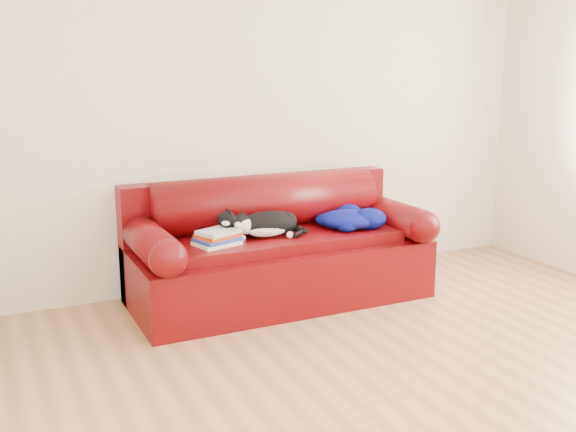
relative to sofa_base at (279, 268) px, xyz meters
The scene contains 7 objects.
ground 1.52m from the sofa_base, 82.88° to the right, with size 4.50×4.50×0.00m, color olive.
room_shell 2.08m from the sofa_base, 78.15° to the right, with size 4.52×4.02×2.61m.
sofa_base is the anchor object (origin of this frame).
sofa_back 0.39m from the sofa_base, 90.00° to the left, with size 2.10×1.01×0.88m.
book_stack 0.61m from the sofa_base, 166.55° to the right, with size 0.32×0.28×0.10m.
cat 0.37m from the sofa_base, 151.84° to the right, with size 0.61×0.25×0.22m.
blanket 0.63m from the sofa_base, ahead, with size 0.52×0.49×0.16m.
Camera 1 is at (-2.12, -2.72, 1.68)m, focal length 42.00 mm.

